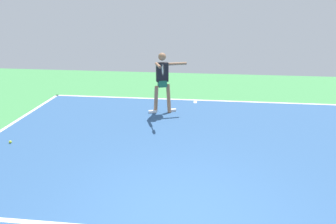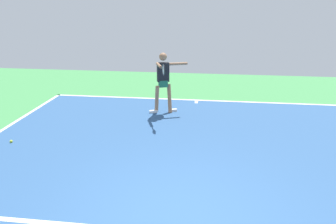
% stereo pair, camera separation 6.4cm
% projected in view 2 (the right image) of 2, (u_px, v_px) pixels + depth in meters
% --- Properties ---
extents(ground_plane, '(21.45, 21.45, 0.00)m').
position_uv_depth(ground_plane, '(177.00, 224.00, 4.95)').
color(ground_plane, '#428E4C').
extents(court_surface, '(9.94, 13.08, 0.00)m').
position_uv_depth(court_surface, '(177.00, 224.00, 4.95)').
color(court_surface, '#2D5484').
rests_on(court_surface, ground_plane).
extents(court_line_baseline_near, '(9.94, 0.10, 0.01)m').
position_uv_depth(court_line_baseline_near, '(197.00, 100.00, 11.03)').
color(court_line_baseline_near, white).
rests_on(court_line_baseline_near, ground_plane).
extents(court_line_centre_mark, '(0.10, 0.30, 0.01)m').
position_uv_depth(court_line_centre_mark, '(196.00, 102.00, 10.85)').
color(court_line_centre_mark, white).
rests_on(court_line_centre_mark, ground_plane).
extents(tennis_player, '(1.11, 1.33, 1.80)m').
position_uv_depth(tennis_player, '(164.00, 79.00, 9.51)').
color(tennis_player, '#9E7051').
rests_on(tennis_player, ground_plane).
extents(tennis_ball_near_service_line, '(0.07, 0.07, 0.07)m').
position_uv_depth(tennis_ball_near_service_line, '(11.00, 141.00, 7.75)').
color(tennis_ball_near_service_line, '#CCE033').
rests_on(tennis_ball_near_service_line, ground_plane).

